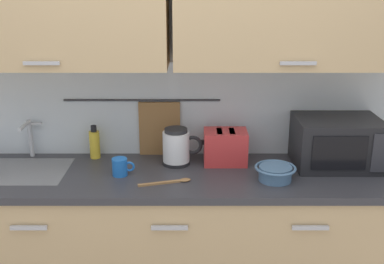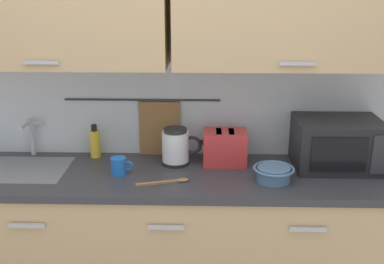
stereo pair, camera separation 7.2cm
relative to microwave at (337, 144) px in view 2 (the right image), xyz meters
name	(u,v)px [view 2 (the right image)]	position (x,y,z in m)	size (l,w,h in m)	color
counter_unit	(170,244)	(-0.92, -0.11, -0.58)	(2.53, 0.64, 0.90)	tan
back_wall_assembly	(172,50)	(-0.91, 0.12, 0.49)	(3.70, 0.41, 2.50)	silver
sink_faucet	(30,133)	(-1.74, 0.12, 0.01)	(0.09, 0.17, 0.22)	#B2B5BA
microwave	(337,144)	(0.00, 0.00, 0.00)	(0.46, 0.35, 0.27)	black
electric_kettle	(176,147)	(-0.89, 0.02, -0.03)	(0.23, 0.16, 0.21)	black
dish_soap_bottle	(95,143)	(-1.37, 0.11, -0.05)	(0.06, 0.06, 0.20)	yellow
mug_near_sink	(119,166)	(-1.18, -0.14, -0.09)	(0.12, 0.08, 0.09)	blue
mixing_bowl	(274,173)	(-0.37, -0.21, -0.09)	(0.21, 0.21, 0.08)	#4C7093
toaster	(225,147)	(-0.61, 0.03, -0.04)	(0.26, 0.17, 0.19)	red
wooden_spoon	(169,181)	(-0.91, -0.24, -0.13)	(0.27, 0.10, 0.01)	#9E7042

